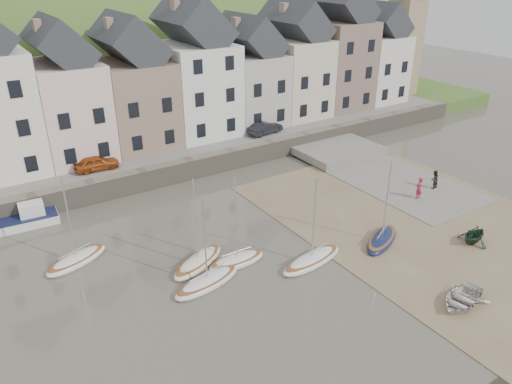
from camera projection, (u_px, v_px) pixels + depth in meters
ground at (307, 268)px, 30.94m from camera, size 160.00×160.00×0.00m
quay_land at (130, 127)px, 54.75m from camera, size 90.00×30.00×1.50m
quay_street at (172, 150)px, 45.73m from camera, size 70.00×7.00×0.10m
seawall at (189, 169)px, 43.37m from camera, size 70.00×1.20×1.80m
beach at (422, 222)px, 36.34m from camera, size 18.00×26.00×0.06m
slipway at (381, 174)px, 44.33m from camera, size 8.00×18.00×0.12m
hillside at (56, 195)px, 81.53m from camera, size 134.40×84.00×84.00m
townhouse_terrace at (169, 80)px, 46.73m from camera, size 61.05×8.00×13.93m
church_spire at (407, 18)px, 61.27m from camera, size 4.00×4.00×18.00m
sailboat_0 at (77, 260)px, 31.35m from camera, size 4.65×3.02×6.32m
sailboat_1 at (207, 282)px, 29.20m from camera, size 4.94×2.41×6.32m
sailboat_2 at (198, 262)px, 31.13m from camera, size 4.76×3.35×6.32m
sailboat_3 at (237, 260)px, 31.27m from camera, size 3.97×1.57×6.32m
sailboat_4 at (312, 260)px, 31.34m from camera, size 5.19×2.18×6.32m
sailboat_5 at (382, 239)px, 33.64m from camera, size 4.70×3.33×6.32m
motorboat_2 at (25, 219)px, 35.62m from camera, size 4.98×2.07×1.70m
rowboat_white at (462, 299)px, 27.48m from camera, size 3.78×3.02×0.70m
rowboat_green at (474, 234)px, 33.39m from camera, size 2.62×2.32×1.28m
person_red at (419, 188)px, 39.35m from camera, size 0.71×0.50×1.84m
person_dark at (434, 179)px, 41.16m from camera, size 0.83×0.66×1.63m
car_left at (97, 163)px, 41.05m from camera, size 3.76×1.65×1.26m
car_right at (265, 128)px, 49.58m from camera, size 4.03×1.90×1.28m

